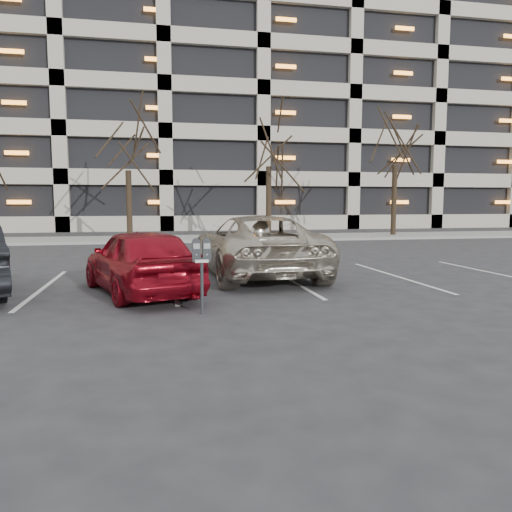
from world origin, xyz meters
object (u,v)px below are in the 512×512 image
object	(u,v)px
car_red	(140,261)
tree_b	(127,127)
tree_d	(396,122)
suv_silver	(256,246)
parking_meter	(202,257)
tree_c	(269,122)

from	to	relation	value
car_red	tree_b	bearing A→B (deg)	-104.24
tree_d	suv_silver	world-z (taller)	tree_d
parking_meter	suv_silver	bearing A→B (deg)	67.76
tree_b	tree_d	bearing A→B (deg)	0.00
tree_d	parking_meter	bearing A→B (deg)	-125.28
tree_c	tree_d	size ratio (longest dim) A/B	0.97
tree_b	parking_meter	world-z (taller)	tree_b
tree_b	parking_meter	distance (m)	17.70
tree_b	suv_silver	world-z (taller)	tree_b
tree_b	suv_silver	distance (m)	14.16
suv_silver	tree_c	bearing A→B (deg)	-106.19
car_red	parking_meter	bearing A→B (deg)	98.83
tree_b	tree_c	world-z (taller)	tree_c
tree_d	suv_silver	distance (m)	17.28
parking_meter	car_red	distance (m)	2.37
suv_silver	car_red	world-z (taller)	suv_silver
tree_b	parking_meter	xyz separation A→B (m)	(1.97, -17.00, -4.53)
tree_b	suv_silver	bearing A→B (deg)	-73.71
tree_c	tree_d	world-z (taller)	tree_d
tree_c	car_red	world-z (taller)	tree_c
tree_b	tree_d	size ratio (longest dim) A/B	0.89
tree_d	suv_silver	bearing A→B (deg)	-128.67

